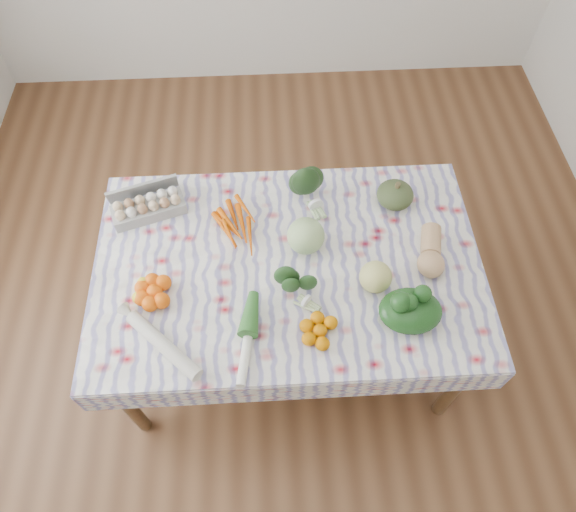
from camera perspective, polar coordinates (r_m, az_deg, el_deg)
The scene contains 16 objects.
ground at distance 2.86m, azimuth 0.00°, elevation -8.95°, with size 4.50×4.50×0.00m, color #56341D.
dining_table at distance 2.26m, azimuth 0.00°, elevation -1.95°, with size 1.60×1.00×0.75m.
tablecloth at distance 2.20m, azimuth 0.00°, elevation -0.91°, with size 1.66×1.06×0.01m, color white.
egg_carton at distance 2.39m, azimuth -15.25°, elevation 5.20°, with size 0.32×0.13×0.09m, color #9C9C98.
carrot_bunch at distance 2.29m, azimuth -5.81°, elevation 3.44°, with size 0.23×0.21×0.04m, color #CD5002.
kale_bunch at distance 2.33m, azimuth 2.50°, elevation 7.16°, with size 0.17×0.15×0.15m, color #1D3817.
kabocha_squash at distance 2.39m, azimuth 11.82°, elevation 6.68°, with size 0.17×0.17×0.11m, color #3B4A26.
cabbage at distance 2.17m, azimuth 1.99°, elevation 2.25°, with size 0.16×0.16×0.16m, color #A3C77C.
butternut_squash at distance 2.24m, azimuth 15.65°, elevation 0.61°, with size 0.11×0.25×0.11m, color tan.
orange_cluster at distance 2.15m, azimuth -14.65°, elevation -3.87°, with size 0.21×0.21×0.07m, color #FF6109.
broccoli at distance 2.06m, azimuth 1.07°, elevation -4.09°, with size 0.14×0.14×0.10m, color #21481C.
mandarin_cluster at distance 2.01m, azimuth 3.57°, elevation -8.23°, with size 0.19×0.19×0.06m, color #D87600.
grapefruit at distance 2.11m, azimuth 9.70°, elevation -2.30°, with size 0.13×0.13×0.13m, color #D0CE6D.
spinach_bag at distance 2.07m, azimuth 13.44°, elevation -5.94°, with size 0.25×0.20×0.11m, color #143713.
daikon at distance 2.04m, azimuth -13.65°, elevation -9.60°, with size 0.06×0.06×0.39m, color beige.
leek at distance 2.01m, azimuth -4.52°, elevation -9.23°, with size 0.04×0.04×0.37m, color white.
Camera 1 is at (-0.06, -1.16, 2.62)m, focal length 32.00 mm.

